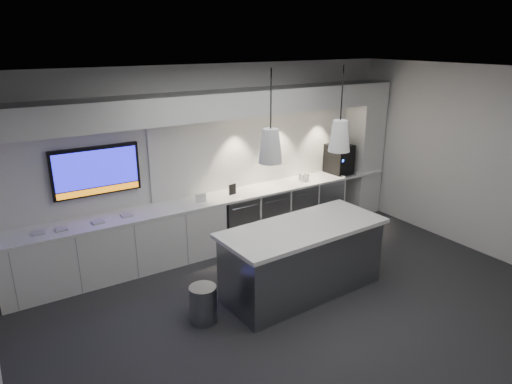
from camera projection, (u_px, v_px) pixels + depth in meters
floor at (301, 305)px, 6.08m from camera, size 7.00×7.00×0.00m
ceiling at (310, 74)px, 5.11m from camera, size 7.00×7.00×0.00m
wall_back at (212, 157)px, 7.60m from camera, size 7.00×0.00×7.00m
wall_front at (502, 289)px, 3.59m from camera, size 7.00×0.00×7.00m
wall_right at (476, 161)px, 7.37m from camera, size 0.00×7.00×7.00m
back_counter at (222, 197)px, 7.54m from camera, size 6.80×0.65×0.04m
left_base_cabinets at (120, 247)px, 6.79m from camera, size 3.30×0.63×0.86m
fridge_unit_a at (236, 220)px, 7.81m from camera, size 0.60×0.61×0.85m
fridge_unit_b at (267, 213)px, 8.13m from camera, size 0.60×0.61×0.85m
fridge_unit_c at (295, 206)px, 8.45m from camera, size 0.60×0.61×0.85m
fridge_unit_d at (321, 200)px, 8.76m from camera, size 0.60×0.61×0.85m
backsplash at (272, 145)px, 8.17m from camera, size 4.60×0.03×1.30m
soffit at (219, 105)px, 7.07m from camera, size 6.90×0.60×0.40m
column at (364, 148)px, 9.04m from camera, size 0.55×0.55×2.60m
wall_tv at (96, 171)px, 6.57m from camera, size 1.25×0.07×0.72m
island at (302, 259)px, 6.28m from camera, size 2.36×1.09×0.98m
bin at (203, 304)px, 5.67m from camera, size 0.44×0.44×0.48m
coffee_machine at (339, 157)px, 8.75m from camera, size 0.43×0.60×0.73m
sign_black at (232, 189)px, 7.58m from camera, size 0.14×0.05×0.18m
sign_white at (201, 198)px, 7.23m from camera, size 0.18×0.04×0.14m
cup_cluster at (304, 177)px, 8.32m from camera, size 0.17×0.17×0.14m
tray_a at (38, 233)px, 6.08m from camera, size 0.17×0.17×0.02m
tray_b at (61, 229)px, 6.21m from camera, size 0.17×0.17×0.02m
tray_c at (98, 222)px, 6.44m from camera, size 0.18×0.18×0.02m
tray_d at (127, 215)px, 6.69m from camera, size 0.17×0.17×0.02m
pendant_left at (270, 146)px, 5.47m from camera, size 0.29×0.29×1.12m
pendant_right at (340, 136)px, 6.03m from camera, size 0.29×0.29×1.12m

